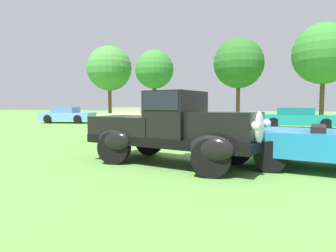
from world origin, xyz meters
TOP-DOWN VIEW (x-y plane):
  - ground_plane at (0.00, 0.00)m, footprint 120.00×120.00m
  - feature_pickup_truck at (-0.48, -0.45)m, footprint 4.34×2.76m
  - show_car_skyblue at (-11.70, 12.76)m, footprint 4.09×2.05m
  - show_car_cream at (-5.84, 10.88)m, footprint 4.35×2.37m
  - show_car_teal at (4.49, 11.43)m, footprint 4.78×2.43m
  - canopy_tent_left_field at (-3.57, 18.83)m, footprint 2.83×2.83m
  - treeline_far_left at (-15.24, 28.20)m, footprint 5.77×5.77m
  - treeline_mid_left at (-8.36, 25.36)m, footprint 4.43×4.43m
  - treeline_center at (1.07, 26.73)m, footprint 5.59×5.59m
  - treeline_mid_right at (9.22, 24.79)m, footprint 5.98×5.98m

SIDE VIEW (x-z plane):
  - ground_plane at x=0.00m, z-range 0.00..0.00m
  - show_car_skyblue at x=-11.70m, z-range -0.01..1.21m
  - show_car_cream at x=-5.84m, z-range -0.01..1.21m
  - show_car_teal at x=4.49m, z-range -0.01..1.21m
  - feature_pickup_truck at x=-0.48m, z-range 0.01..1.71m
  - canopy_tent_left_field at x=-3.57m, z-range 1.07..3.78m
  - treeline_mid_left at x=-8.36m, z-range 1.59..9.26m
  - treeline_center at x=1.07m, z-range 1.60..10.43m
  - treeline_far_left at x=-15.24m, z-range 1.59..10.59m
  - treeline_mid_right at x=9.22m, z-range 1.71..11.14m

